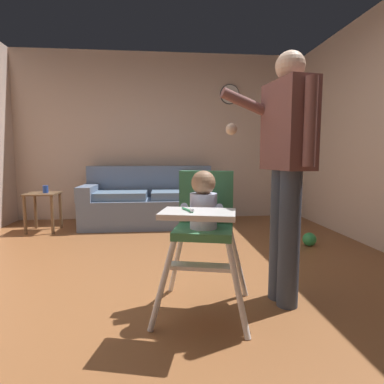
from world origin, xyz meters
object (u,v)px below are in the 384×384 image
(high_chair, at_px, (204,215))
(toy_ball, at_px, (309,239))
(couch, at_px, (150,202))
(side_table, at_px, (43,203))
(adult_standing, at_px, (286,165))
(sippy_cup, at_px, (46,189))
(wall_clock, at_px, (230,94))

(high_chair, bearing_deg, toy_ball, 148.58)
(couch, relative_size, side_table, 3.66)
(high_chair, xyz_separation_m, adult_standing, (0.56, 0.08, 0.32))
(high_chair, distance_m, sippy_cup, 3.02)
(side_table, relative_size, wall_clock, 1.66)
(adult_standing, bearing_deg, sippy_cup, -52.81)
(side_table, bearing_deg, wall_clock, 16.02)
(toy_ball, xyz_separation_m, wall_clock, (-0.55, 1.80, 1.92))
(high_chair, distance_m, side_table, 3.05)
(couch, relative_size, adult_standing, 1.13)
(couch, distance_m, high_chair, 2.76)
(toy_ball, height_order, sippy_cup, sippy_cup)
(couch, bearing_deg, wall_clock, 110.45)
(couch, relative_size, sippy_cup, 19.03)
(couch, height_order, high_chair, high_chair)
(toy_ball, bearing_deg, adult_standing, -122.51)
(toy_ball, relative_size, wall_clock, 0.49)
(couch, xyz_separation_m, adult_standing, (1.00, -2.63, 0.62))
(side_table, height_order, sippy_cup, sippy_cup)
(adult_standing, xyz_separation_m, side_table, (-2.42, 2.33, -0.57))
(toy_ball, xyz_separation_m, side_table, (-3.25, 1.03, 0.30))
(couch, relative_size, high_chair, 2.05)
(couch, bearing_deg, sippy_cup, -77.79)
(couch, xyz_separation_m, sippy_cup, (-1.38, -0.30, 0.24))
(adult_standing, xyz_separation_m, wall_clock, (0.28, 3.10, 1.05))
(side_table, distance_m, wall_clock, 3.24)
(couch, distance_m, adult_standing, 2.88)
(side_table, height_order, wall_clock, wall_clock)
(sippy_cup, bearing_deg, toy_ball, -17.74)
(couch, xyz_separation_m, high_chair, (0.44, -2.71, 0.31))
(adult_standing, relative_size, sippy_cup, 16.79)
(high_chair, distance_m, toy_ball, 2.04)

